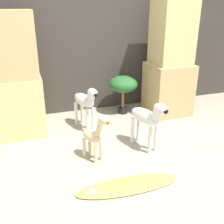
{
  "coord_description": "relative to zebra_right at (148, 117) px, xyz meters",
  "views": [
    {
      "loc": [
        -0.95,
        -2.13,
        1.54
      ],
      "look_at": [
        0.01,
        0.68,
        0.33
      ],
      "focal_mm": 42.0,
      "sensor_mm": 36.0,
      "label": 1
    }
  ],
  "objects": [
    {
      "name": "zebra_right",
      "position": [
        0.0,
        0.0,
        0.0
      ],
      "size": [
        0.27,
        0.54,
        0.6
      ],
      "color": "silver",
      "rests_on": "ground_plane"
    },
    {
      "name": "zebra_left",
      "position": [
        -0.53,
        0.74,
        0.0
      ],
      "size": [
        0.27,
        0.54,
        0.6
      ],
      "color": "silver",
      "rests_on": "ground_plane"
    },
    {
      "name": "rock_pillar_left",
      "position": [
        -1.35,
        0.91,
        0.34
      ],
      "size": [
        0.6,
        0.57,
        1.5
      ],
      "color": "#D1B775",
      "rests_on": "ground_plane"
    },
    {
      "name": "surfboard",
      "position": [
        -0.48,
        -0.59,
        -0.37
      ],
      "size": [
        0.98,
        0.3,
        0.07
      ],
      "color": "gold",
      "rests_on": "ground_plane"
    },
    {
      "name": "potted_palm_front",
      "position": [
        0.13,
        1.09,
        0.05
      ],
      "size": [
        0.43,
        0.43,
        0.58
      ],
      "color": "black",
      "rests_on": "ground_plane"
    },
    {
      "name": "ground_plane",
      "position": [
        -0.28,
        -0.27,
        -0.39
      ],
      "size": [
        14.0,
        14.0,
        0.0
      ],
      "primitive_type": "plane",
      "color": "#9E937F"
    },
    {
      "name": "rock_pillar_right",
      "position": [
        0.78,
        0.91,
        0.35
      ],
      "size": [
        0.6,
        0.57,
        1.62
      ],
      "color": "tan",
      "rests_on": "ground_plane"
    },
    {
      "name": "wall_back",
      "position": [
        -0.28,
        1.45,
        0.71
      ],
      "size": [
        6.4,
        0.08,
        2.2
      ],
      "color": "#38332D",
      "rests_on": "ground_plane"
    },
    {
      "name": "giraffe_figurine",
      "position": [
        -0.63,
        -0.04,
        -0.1
      ],
      "size": [
        0.26,
        0.38,
        0.54
      ],
      "color": "beige",
      "rests_on": "ground_plane"
    }
  ]
}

